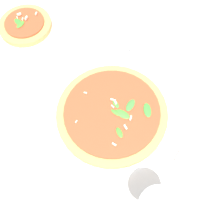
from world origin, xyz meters
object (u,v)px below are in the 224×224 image
object	(u,v)px
pizza_personal_side	(26,26)
wine_glass	(157,210)
pizza_arugula_main	(112,114)
side_plate_white	(210,175)
fork	(158,44)

from	to	relation	value
pizza_personal_side	wine_glass	xyz separation A→B (m)	(-0.33, 0.63, 0.10)
pizza_arugula_main	pizza_personal_side	xyz separation A→B (m)	(0.26, -0.35, -0.00)
wine_glass	side_plate_white	world-z (taller)	wine_glass
side_plate_white	fork	bearing A→B (deg)	-81.75
wine_glass	fork	distance (m)	0.54
pizza_personal_side	wine_glass	world-z (taller)	wine_glass
fork	side_plate_white	bearing A→B (deg)	83.37
pizza_arugula_main	fork	world-z (taller)	pizza_arugula_main
side_plate_white	pizza_personal_side	bearing A→B (deg)	-47.81
pizza_arugula_main	wine_glass	xyz separation A→B (m)	(-0.07, 0.27, 0.10)
pizza_arugula_main	side_plate_white	size ratio (longest dim) A/B	1.72
pizza_personal_side	fork	world-z (taller)	pizza_personal_side
pizza_arugula_main	fork	bearing A→B (deg)	-125.53
pizza_arugula_main	wine_glass	size ratio (longest dim) A/B	2.02
fork	pizza_personal_side	bearing A→B (deg)	-29.03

